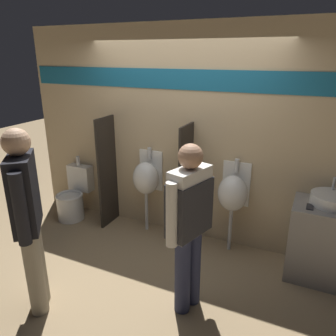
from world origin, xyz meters
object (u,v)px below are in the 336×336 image
toilet (73,198)px  cell_phone (310,207)px  sink_basin (332,200)px  person_with_lanyard (28,216)px  urinal_far (233,193)px  urinal_near_counter (146,178)px  person_in_vest (189,218)px

toilet → cell_phone: bearing=-1.5°
sink_basin → person_with_lanyard: person_with_lanyard is taller
sink_basin → urinal_far: size_ratio=0.37×
urinal_near_counter → urinal_far: (1.18, 0.00, 0.00)m
sink_basin → cell_phone: bearing=-140.6°
cell_phone → person_in_vest: (-0.97, -0.92, 0.09)m
person_with_lanyard → toilet: bearing=-10.3°
sink_basin → urinal_far: urinal_far is taller
urinal_far → person_in_vest: person_in_vest is taller
person_in_vest → cell_phone: bearing=-29.7°
sink_basin → toilet: 3.45m
cell_phone → toilet: toilet is taller
urinal_far → toilet: urinal_far is taller
cell_phone → urinal_near_counter: (-2.03, 0.22, -0.09)m
urinal_far → person_with_lanyard: person_with_lanyard is taller
cell_phone → sink_basin: bearing=39.4°
cell_phone → urinal_near_counter: urinal_near_counter is taller
sink_basin → urinal_near_counter: urinal_near_counter is taller
person_in_vest → urinal_far: bearing=10.9°
cell_phone → urinal_far: size_ratio=0.12×
urinal_far → toilet: 2.40m
cell_phone → toilet: 3.25m
person_in_vest → sink_basin: bearing=-30.4°
cell_phone → urinal_far: (-0.85, 0.22, -0.09)m
toilet → person_in_vest: 2.54m
cell_phone → toilet: size_ratio=0.16×
cell_phone → urinal_near_counter: bearing=173.8°
urinal_far → toilet: bearing=-176.7°
urinal_near_counter → urinal_far: size_ratio=1.00×
urinal_far → person_in_vest: size_ratio=0.71×
toilet → person_with_lanyard: bearing=-59.8°
cell_phone → urinal_far: 0.89m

